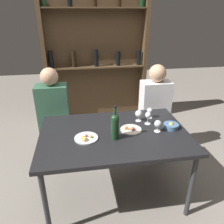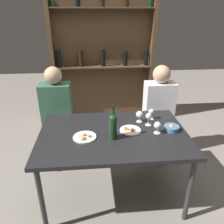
{
  "view_description": "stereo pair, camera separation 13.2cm",
  "coord_description": "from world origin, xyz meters",
  "px_view_note": "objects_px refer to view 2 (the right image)",
  "views": [
    {
      "loc": [
        -0.3,
        -1.73,
        1.76
      ],
      "look_at": [
        0.0,
        0.14,
        0.88
      ],
      "focal_mm": 35.0,
      "sensor_mm": 36.0,
      "label": 1
    },
    {
      "loc": [
        -0.17,
        -1.75,
        1.76
      ],
      "look_at": [
        0.0,
        0.14,
        0.88
      ],
      "focal_mm": 35.0,
      "sensor_mm": 36.0,
      "label": 2
    }
  ],
  "objects_px": {
    "wine_bottle": "(113,125)",
    "wine_glass_0": "(140,115)",
    "wine_glass_2": "(158,126)",
    "wine_glass_1": "(149,117)",
    "food_plate_0": "(130,130)",
    "wine_glass_3": "(151,112)",
    "seated_person_left": "(58,119)",
    "food_plate_1": "(84,137)",
    "snack_bowl": "(172,128)",
    "seated_person_right": "(158,115)"
  },
  "relations": [
    {
      "from": "wine_glass_1",
      "to": "wine_glass_2",
      "type": "distance_m",
      "value": 0.17
    },
    {
      "from": "wine_glass_2",
      "to": "seated_person_right",
      "type": "distance_m",
      "value": 0.77
    },
    {
      "from": "wine_bottle",
      "to": "wine_glass_2",
      "type": "relative_size",
      "value": 2.7
    },
    {
      "from": "wine_bottle",
      "to": "wine_glass_2",
      "type": "distance_m",
      "value": 0.42
    },
    {
      "from": "wine_glass_0",
      "to": "wine_glass_3",
      "type": "relative_size",
      "value": 1.03
    },
    {
      "from": "food_plate_0",
      "to": "wine_glass_2",
      "type": "bearing_deg",
      "value": -14.04
    },
    {
      "from": "wine_bottle",
      "to": "wine_glass_0",
      "type": "height_order",
      "value": "wine_bottle"
    },
    {
      "from": "food_plate_1",
      "to": "snack_bowl",
      "type": "height_order",
      "value": "snack_bowl"
    },
    {
      "from": "food_plate_0",
      "to": "seated_person_right",
      "type": "bearing_deg",
      "value": 53.93
    },
    {
      "from": "wine_bottle",
      "to": "food_plate_0",
      "type": "xyz_separation_m",
      "value": [
        0.17,
        0.11,
        -0.12
      ]
    },
    {
      "from": "wine_glass_0",
      "to": "food_plate_1",
      "type": "xyz_separation_m",
      "value": [
        -0.55,
        -0.27,
        -0.07
      ]
    },
    {
      "from": "wine_bottle",
      "to": "snack_bowl",
      "type": "relative_size",
      "value": 2.17
    },
    {
      "from": "wine_glass_1",
      "to": "snack_bowl",
      "type": "xyz_separation_m",
      "value": [
        0.2,
        -0.12,
        -0.07
      ]
    },
    {
      "from": "wine_glass_1",
      "to": "food_plate_0",
      "type": "height_order",
      "value": "wine_glass_1"
    },
    {
      "from": "wine_glass_3",
      "to": "snack_bowl",
      "type": "relative_size",
      "value": 0.8
    },
    {
      "from": "wine_glass_2",
      "to": "seated_person_left",
      "type": "height_order",
      "value": "seated_person_left"
    },
    {
      "from": "wine_glass_2",
      "to": "food_plate_1",
      "type": "distance_m",
      "value": 0.67
    },
    {
      "from": "wine_glass_2",
      "to": "wine_glass_3",
      "type": "xyz_separation_m",
      "value": [
        0.01,
        0.29,
        0.0
      ]
    },
    {
      "from": "wine_bottle",
      "to": "snack_bowl",
      "type": "distance_m",
      "value": 0.58
    },
    {
      "from": "wine_glass_3",
      "to": "snack_bowl",
      "type": "height_order",
      "value": "wine_glass_3"
    },
    {
      "from": "wine_glass_2",
      "to": "seated_person_left",
      "type": "distance_m",
      "value": 1.25
    },
    {
      "from": "wine_bottle",
      "to": "food_plate_0",
      "type": "bearing_deg",
      "value": 33.47
    },
    {
      "from": "wine_glass_2",
      "to": "food_plate_0",
      "type": "xyz_separation_m",
      "value": [
        -0.24,
        0.06,
        -0.07
      ]
    },
    {
      "from": "food_plate_1",
      "to": "wine_glass_2",
      "type": "bearing_deg",
      "value": 2.58
    },
    {
      "from": "wine_glass_0",
      "to": "food_plate_0",
      "type": "distance_m",
      "value": 0.23
    },
    {
      "from": "seated_person_left",
      "to": "snack_bowl",
      "type": "bearing_deg",
      "value": -29.55
    },
    {
      "from": "wine_glass_3",
      "to": "food_plate_0",
      "type": "height_order",
      "value": "wine_glass_3"
    },
    {
      "from": "food_plate_1",
      "to": "snack_bowl",
      "type": "xyz_separation_m",
      "value": [
        0.82,
        0.07,
        0.01
      ]
    },
    {
      "from": "seated_person_left",
      "to": "food_plate_1",
      "type": "bearing_deg",
      "value": -64.66
    },
    {
      "from": "seated_person_left",
      "to": "food_plate_0",
      "type": "bearing_deg",
      "value": -39.56
    },
    {
      "from": "food_plate_0",
      "to": "seated_person_right",
      "type": "relative_size",
      "value": 0.17
    },
    {
      "from": "food_plate_1",
      "to": "wine_glass_1",
      "type": "bearing_deg",
      "value": 16.91
    },
    {
      "from": "wine_glass_0",
      "to": "food_plate_0",
      "type": "xyz_separation_m",
      "value": [
        -0.12,
        -0.18,
        -0.07
      ]
    },
    {
      "from": "wine_glass_0",
      "to": "seated_person_left",
      "type": "distance_m",
      "value": 1.03
    },
    {
      "from": "snack_bowl",
      "to": "seated_person_right",
      "type": "height_order",
      "value": "seated_person_right"
    },
    {
      "from": "wine_glass_0",
      "to": "wine_glass_1",
      "type": "xyz_separation_m",
      "value": [
        0.07,
        -0.08,
        0.01
      ]
    },
    {
      "from": "wine_glass_2",
      "to": "wine_glass_3",
      "type": "bearing_deg",
      "value": 87.13
    },
    {
      "from": "wine_glass_1",
      "to": "wine_glass_3",
      "type": "bearing_deg",
      "value": 65.26
    },
    {
      "from": "wine_glass_0",
      "to": "wine_glass_3",
      "type": "xyz_separation_m",
      "value": [
        0.13,
        0.05,
        -0.0
      ]
    },
    {
      "from": "food_plate_0",
      "to": "wine_glass_3",
      "type": "bearing_deg",
      "value": 41.36
    },
    {
      "from": "wine_bottle",
      "to": "wine_glass_1",
      "type": "distance_m",
      "value": 0.43
    },
    {
      "from": "wine_glass_1",
      "to": "seated_person_left",
      "type": "height_order",
      "value": "seated_person_left"
    },
    {
      "from": "wine_glass_1",
      "to": "seated_person_right",
      "type": "height_order",
      "value": "seated_person_right"
    },
    {
      "from": "food_plate_0",
      "to": "snack_bowl",
      "type": "height_order",
      "value": "snack_bowl"
    },
    {
      "from": "food_plate_0",
      "to": "seated_person_left",
      "type": "distance_m",
      "value": 1.01
    },
    {
      "from": "snack_bowl",
      "to": "wine_glass_3",
      "type": "bearing_deg",
      "value": 118.84
    },
    {
      "from": "wine_glass_2",
      "to": "food_plate_0",
      "type": "relative_size",
      "value": 0.57
    },
    {
      "from": "wine_glass_2",
      "to": "seated_person_left",
      "type": "relative_size",
      "value": 0.1
    },
    {
      "from": "wine_glass_0",
      "to": "food_plate_1",
      "type": "bearing_deg",
      "value": -154.06
    },
    {
      "from": "wine_glass_0",
      "to": "wine_glass_1",
      "type": "relative_size",
      "value": 0.91
    }
  ]
}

